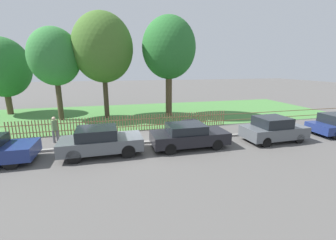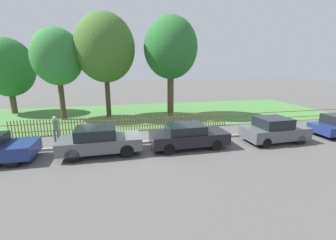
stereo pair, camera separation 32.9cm
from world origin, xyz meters
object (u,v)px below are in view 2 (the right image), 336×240
at_px(tree_far_left, 171,48).
at_px(tree_behind_motorcycle, 57,57).
at_px(parked_car_navy_estate, 99,140).
at_px(tree_mid_park, 105,48).
at_px(parked_car_white_van, 274,130).
at_px(tree_nearest_kerb, 8,68).
at_px(pedestrian_near_fence, 56,127).
at_px(covered_motorcycle, 190,126).
at_px(parked_car_red_compact, 188,136).

bearing_deg(tree_far_left, tree_behind_motorcycle, 176.84).
bearing_deg(parked_car_navy_estate, tree_mid_park, 87.30).
bearing_deg(parked_car_white_van, tree_mid_park, 135.46).
bearing_deg(tree_far_left, tree_nearest_kerb, 163.51).
height_order(tree_behind_motorcycle, pedestrian_near_fence, tree_behind_motorcycle).
xyz_separation_m(tree_nearest_kerb, tree_behind_motorcycle, (5.18, -3.75, 0.84)).
bearing_deg(tree_behind_motorcycle, parked_car_navy_estate, -67.99).
bearing_deg(tree_behind_motorcycle, parked_car_white_van, -33.59).
bearing_deg(tree_nearest_kerb, tree_behind_motorcycle, -35.92).
relative_size(parked_car_white_van, tree_nearest_kerb, 0.54).
bearing_deg(tree_behind_motorcycle, covered_motorcycle, -36.39).
height_order(parked_car_navy_estate, parked_car_white_van, parked_car_white_van).
distance_m(parked_car_white_van, tree_nearest_kerb, 22.92).
xyz_separation_m(parked_car_white_van, tree_mid_park, (-9.82, 9.04, 5.14)).
distance_m(tree_nearest_kerb, tree_behind_motorcycle, 6.45).
bearing_deg(tree_behind_motorcycle, tree_nearest_kerb, 144.08).
bearing_deg(tree_mid_park, covered_motorcycle, -51.63).
bearing_deg(parked_car_navy_estate, pedestrian_near_fence, 134.37).
height_order(tree_far_left, pedestrian_near_fence, tree_far_left).
bearing_deg(parked_car_navy_estate, tree_behind_motorcycle, 110.54).
xyz_separation_m(parked_car_white_van, tree_nearest_kerb, (-18.72, 12.74, 3.56)).
bearing_deg(tree_behind_motorcycle, tree_far_left, -3.16).
xyz_separation_m(tree_mid_park, pedestrian_near_fence, (-2.85, -6.20, -4.99)).
bearing_deg(parked_car_red_compact, tree_nearest_kerb, 136.41).
height_order(tree_behind_motorcycle, tree_far_left, tree_far_left).
distance_m(parked_car_navy_estate, pedestrian_near_fence, 3.72).
distance_m(tree_nearest_kerb, tree_mid_park, 9.77).
bearing_deg(parked_car_navy_estate, parked_car_red_compact, -2.25).
bearing_deg(tree_behind_motorcycle, parked_car_red_compact, -46.93).
height_order(parked_car_navy_estate, pedestrian_near_fence, pedestrian_near_fence).
relative_size(parked_car_red_compact, pedestrian_near_fence, 2.71).
bearing_deg(tree_mid_park, tree_far_left, -5.80).
bearing_deg(parked_car_white_van, parked_car_navy_estate, 176.66).
distance_m(parked_car_red_compact, covered_motorcycle, 2.29).
height_order(parked_car_red_compact, tree_far_left, tree_far_left).
distance_m(tree_nearest_kerb, tree_far_left, 15.08).
xyz_separation_m(tree_behind_motorcycle, pedestrian_near_fence, (0.87, -6.16, -4.24)).
relative_size(parked_car_white_van, pedestrian_near_fence, 2.42).
height_order(parked_car_navy_estate, tree_mid_park, tree_mid_park).
bearing_deg(tree_far_left, parked_car_red_compact, -96.69).
height_order(parked_car_navy_estate, parked_car_red_compact, parked_car_navy_estate).
height_order(parked_car_navy_estate, tree_far_left, tree_far_left).
relative_size(parked_car_red_compact, parked_car_white_van, 1.12).
xyz_separation_m(parked_car_red_compact, tree_nearest_kerb, (-13.41, 12.55, 3.60)).
relative_size(covered_motorcycle, tree_nearest_kerb, 0.26).
bearing_deg(tree_behind_motorcycle, pedestrian_near_fence, -81.95).
relative_size(tree_behind_motorcycle, tree_far_left, 0.86).
relative_size(tree_nearest_kerb, pedestrian_near_fence, 4.46).
distance_m(tree_mid_park, pedestrian_near_fence, 8.46).
distance_m(tree_nearest_kerb, pedestrian_near_fence, 12.09).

